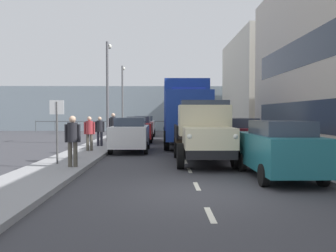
{
  "coord_description": "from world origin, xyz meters",
  "views": [
    {
      "loc": [
        0.9,
        8.78,
        1.93
      ],
      "look_at": [
        0.61,
        -11.62,
        1.23
      ],
      "focal_mm": 39.08,
      "sensor_mm": 36.0,
      "label": 1
    }
  ],
  "objects": [
    {
      "name": "pedestrian_near_railing",
      "position": [
        3.89,
        -13.2,
        1.22
      ],
      "size": [
        0.53,
        0.34,
        1.8
      ],
      "color": "#4C473D",
      "rests_on": "sidewalk_right"
    },
    {
      "name": "lorry_cargo_blue",
      "position": [
        -0.44,
        -13.08,
        2.08
      ],
      "size": [
        2.58,
        8.2,
        3.87
      ],
      "color": "#193899",
      "rests_on": "ground_plane"
    },
    {
      "name": "building_far_block",
      "position": [
        -9.57,
        -24.64,
        4.42
      ],
      "size": [
        8.04,
        12.35,
        8.84
      ],
      "color": "beige",
      "rests_on": "ground_plane"
    },
    {
      "name": "car_teal_kerbside_near",
      "position": [
        -2.54,
        -2.0,
        0.89
      ],
      "size": [
        1.75,
        4.09,
        1.72
      ],
      "color": "#1E6670",
      "rests_on": "ground_plane"
    },
    {
      "name": "seawall_railing",
      "position": [
        -0.0,
        -28.96,
        0.92
      ],
      "size": [
        28.08,
        0.08,
        1.2
      ],
      "color": "#4C5156",
      "rests_on": "ground_plane"
    },
    {
      "name": "lamp_post_promenade",
      "position": [
        4.42,
        -14.67,
        3.94
      ],
      "size": [
        0.32,
        1.14,
        6.34
      ],
      "color": "#59595B",
      "rests_on": "sidewalk_right"
    },
    {
      "name": "car_red_oppositeside_1",
      "position": [
        2.54,
        -16.27,
        0.9
      ],
      "size": [
        1.9,
        4.27,
        1.72
      ],
      "color": "#B21E1E",
      "rests_on": "ground_plane"
    },
    {
      "name": "pedestrian_with_bag",
      "position": [
        4.37,
        -11.28,
        1.09
      ],
      "size": [
        0.53,
        0.34,
        1.61
      ],
      "color": "black",
      "rests_on": "sidewalk_right"
    },
    {
      "name": "truck_vintage_cream",
      "position": [
        -0.68,
        -5.17,
        1.18
      ],
      "size": [
        2.17,
        5.64,
        2.43
      ],
      "color": "black",
      "rests_on": "ground_plane"
    },
    {
      "name": "lamp_post_far",
      "position": [
        4.59,
        -24.79,
        3.83
      ],
      "size": [
        0.32,
        1.14,
        6.14
      ],
      "color": "#59595B",
      "rests_on": "sidewalk_right"
    },
    {
      "name": "car_silver_oppositeside_2",
      "position": [
        2.54,
        -22.56,
        0.9
      ],
      "size": [
        1.92,
        3.98,
        1.72
      ],
      "color": "#B7BABF",
      "rests_on": "ground_plane"
    },
    {
      "name": "pedestrian_couple_a",
      "position": [
        4.47,
        -5.67,
        1.09
      ],
      "size": [
        0.53,
        0.34,
        1.61
      ],
      "color": "black",
      "rests_on": "sidewalk_right"
    },
    {
      "name": "car_white_oppositeside_0",
      "position": [
        2.54,
        -9.73,
        0.9
      ],
      "size": [
        1.85,
        4.11,
        1.72
      ],
      "color": "white",
      "rests_on": "ground_plane"
    },
    {
      "name": "sea_horizon",
      "position": [
        0.0,
        -32.56,
        2.5
      ],
      "size": [
        80.0,
        0.8,
        5.0
      ],
      "primitive_type": "cube",
      "color": "#84939E",
      "rests_on": "ground_plane"
    },
    {
      "name": "sidewalk_right",
      "position": [
        4.52,
        -10.25,
        0.07
      ],
      "size": [
        2.06,
        38.63,
        0.15
      ],
      "primitive_type": "cube",
      "color": "gray",
      "rests_on": "ground_plane"
    },
    {
      "name": "pedestrian_in_dark_coat",
      "position": [
        4.42,
        -8.72,
        1.11
      ],
      "size": [
        0.53,
        0.34,
        1.64
      ],
      "color": "#4C473D",
      "rests_on": "sidewalk_right"
    },
    {
      "name": "street_sign",
      "position": [
        4.65,
        -4.17,
        1.68
      ],
      "size": [
        0.5,
        0.07,
        2.25
      ],
      "color": "#4C4C4C",
      "rests_on": "sidewalk_right"
    },
    {
      "name": "sidewalk_left",
      "position": [
        -4.52,
        -10.25,
        0.07
      ],
      "size": [
        2.06,
        38.63,
        0.15
      ],
      "primitive_type": "cube",
      "color": "gray",
      "rests_on": "ground_plane"
    },
    {
      "name": "car_maroon_kerbside_1",
      "position": [
        -2.54,
        -8.06,
        0.89
      ],
      "size": [
        1.88,
        3.85,
        1.72
      ],
      "color": "maroon",
      "rests_on": "ground_plane"
    },
    {
      "name": "road_centreline_markings",
      "position": [
        0.0,
        -9.87,
        0.0
      ],
      "size": [
        0.12,
        34.89,
        0.01
      ],
      "color": "silver",
      "rests_on": "ground_plane"
    },
    {
      "name": "ground_plane",
      "position": [
        0.0,
        -10.25,
        0.0
      ],
      "size": [
        80.0,
        80.0,
        0.0
      ],
      "primitive_type": "plane",
      "color": "#38383D"
    },
    {
      "name": "pedestrian_couple_b",
      "position": [
        3.91,
        -3.42,
        1.15
      ],
      "size": [
        0.53,
        0.34,
        1.7
      ],
      "color": "#4C473D",
      "rests_on": "sidewalk_right"
    }
  ]
}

